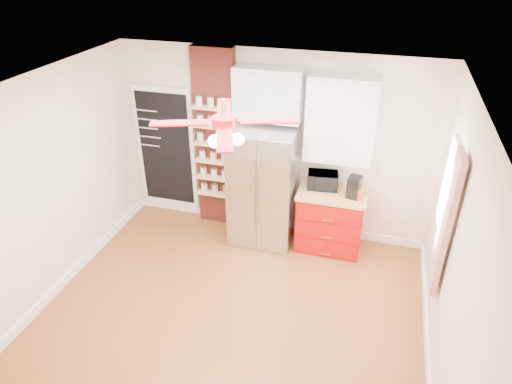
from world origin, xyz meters
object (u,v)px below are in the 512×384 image
(red_cabinet, at_px, (330,220))
(fridge, at_px, (264,186))
(coffee_maker, at_px, (354,187))
(pantry_jar_oats, at_px, (200,137))
(toaster_oven, at_px, (322,180))
(canister_left, at_px, (358,195))
(ceiling_fan, at_px, (224,123))

(red_cabinet, bearing_deg, fridge, -177.05)
(red_cabinet, relative_size, coffee_maker, 3.13)
(fridge, relative_size, pantry_jar_oats, 12.59)
(toaster_oven, xyz_separation_m, canister_left, (0.51, -0.20, -0.05))
(ceiling_fan, xyz_separation_m, toaster_oven, (0.76, 1.76, -1.41))
(canister_left, bearing_deg, red_cabinet, 161.46)
(pantry_jar_oats, bearing_deg, coffee_maker, -4.47)
(toaster_oven, bearing_deg, ceiling_fan, -120.82)
(fridge, distance_m, pantry_jar_oats, 1.16)
(ceiling_fan, relative_size, toaster_oven, 3.37)
(red_cabinet, bearing_deg, canister_left, -18.54)
(canister_left, bearing_deg, fridge, 177.17)
(toaster_oven, height_order, canister_left, toaster_oven)
(fridge, height_order, coffee_maker, fridge)
(red_cabinet, distance_m, pantry_jar_oats, 2.20)
(red_cabinet, xyz_separation_m, pantry_jar_oats, (-1.96, 0.12, 0.99))
(ceiling_fan, relative_size, pantry_jar_oats, 10.08)
(pantry_jar_oats, bearing_deg, canister_left, -5.87)
(ceiling_fan, height_order, toaster_oven, ceiling_fan)
(toaster_oven, height_order, coffee_maker, coffee_maker)
(toaster_oven, distance_m, canister_left, 0.55)
(canister_left, height_order, pantry_jar_oats, pantry_jar_oats)
(ceiling_fan, distance_m, coffee_maker, 2.44)
(fridge, distance_m, toaster_oven, 0.83)
(toaster_oven, distance_m, pantry_jar_oats, 1.85)
(ceiling_fan, distance_m, toaster_oven, 2.38)
(red_cabinet, distance_m, canister_left, 0.63)
(ceiling_fan, xyz_separation_m, coffee_maker, (1.20, 1.63, -1.37))
(ceiling_fan, bearing_deg, red_cabinet, 61.29)
(canister_left, bearing_deg, coffee_maker, 136.76)
(coffee_maker, bearing_deg, fridge, -168.10)
(fridge, distance_m, canister_left, 1.32)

